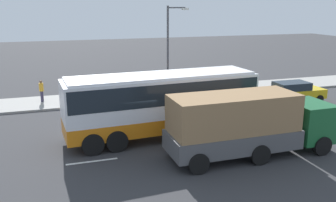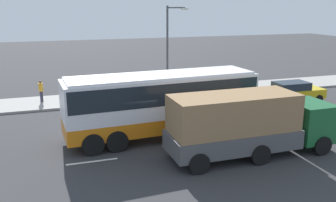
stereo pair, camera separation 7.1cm
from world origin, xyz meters
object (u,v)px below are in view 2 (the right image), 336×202
cargo_truck (248,123)px  pedestrian_near_curb (212,81)px  car_yellow_taxi (293,92)px  pedestrian_at_crossing (41,89)px  coach_bus (162,99)px  street_lamp (170,46)px

cargo_truck → pedestrian_near_curb: size_ratio=4.77×
cargo_truck → pedestrian_near_curb: 12.42m
car_yellow_taxi → pedestrian_at_crossing: size_ratio=2.82×
car_yellow_taxi → coach_bus: bearing=-160.5°
pedestrian_at_crossing → street_lamp: street_lamp is taller
cargo_truck → car_yellow_taxi: bearing=42.4°
pedestrian_at_crossing → cargo_truck: bearing=153.0°
pedestrian_near_curb → cargo_truck: bearing=76.0°
cargo_truck → car_yellow_taxi: cargo_truck is taller
coach_bus → pedestrian_near_curb: bearing=46.8°
car_yellow_taxi → pedestrian_near_curb: size_ratio=2.58×
coach_bus → cargo_truck: (3.12, -3.81, -0.52)m
coach_bus → pedestrian_near_curb: coach_bus is taller
street_lamp → pedestrian_at_crossing: bearing=170.6°
street_lamp → cargo_truck: bearing=-89.9°
pedestrian_near_curb → street_lamp: size_ratio=0.25×
coach_bus → street_lamp: bearing=65.4°
coach_bus → pedestrian_at_crossing: 11.52m
coach_bus → cargo_truck: bearing=-53.9°
coach_bus → car_yellow_taxi: bearing=15.9°
coach_bus → car_yellow_taxi: coach_bus is taller
pedestrian_at_crossing → pedestrian_near_curb: bearing=-158.9°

